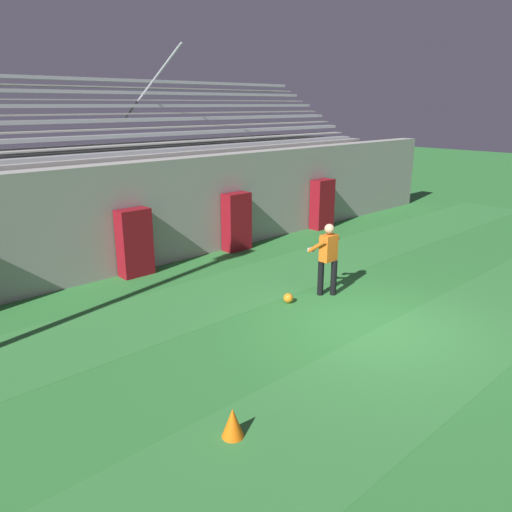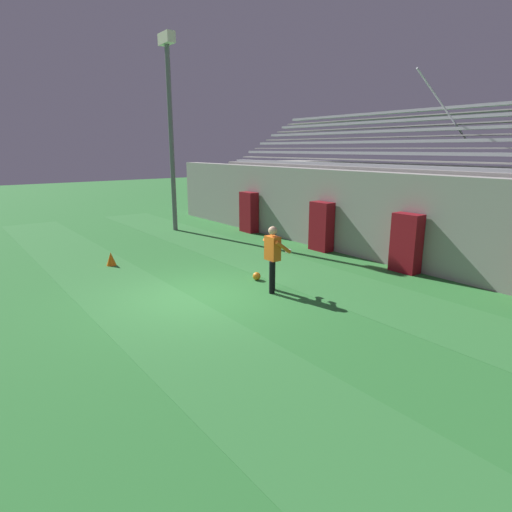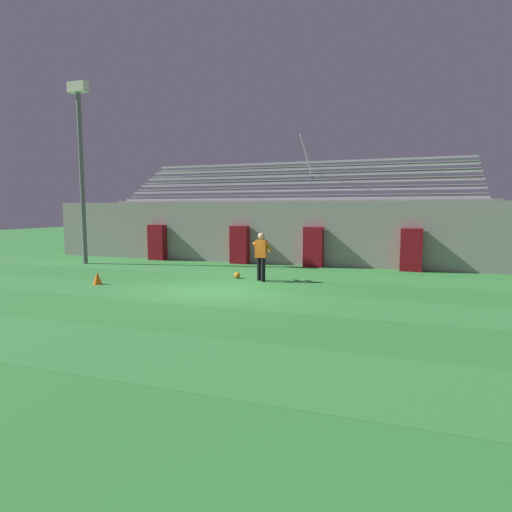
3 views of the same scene
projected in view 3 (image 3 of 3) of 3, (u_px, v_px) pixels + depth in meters
The scene contains 14 objects.
ground_plane at pixel (221, 288), 13.43m from camera, with size 80.00×80.00×0.00m, color #2D7533.
turf_stripe_near at pixel (87, 346), 7.80m from camera, with size 28.00×2.36×0.01m, color #337A38.
turf_stripe_mid at pixel (202, 296), 12.22m from camera, with size 28.00×2.36×0.01m, color #337A38.
turf_stripe_far at pixel (257, 273), 16.64m from camera, with size 28.00×2.36×0.01m, color #337A38.
back_wall at pixel (279, 233), 19.37m from camera, with size 24.00×0.60×2.80m, color #999691.
padding_pillar_gate_left at pixel (240, 245), 19.47m from camera, with size 0.83×0.44×1.71m, color maroon.
padding_pillar_gate_right at pixel (313, 247), 18.35m from camera, with size 0.83×0.44×1.71m, color maroon.
padding_pillar_far_left at pixel (157, 242), 20.90m from camera, with size 0.83×0.44×1.71m, color maroon.
padding_pillar_far_right at pixel (411, 250), 17.05m from camera, with size 0.83×0.44×1.71m, color maroon.
bleacher_stand at pixel (294, 228), 21.88m from camera, with size 18.00×4.75×5.83m.
floodlight_pole at pixel (81, 151), 19.01m from camera, with size 0.90×0.36×8.01m.
goalkeeper at pixel (261, 254), 14.71m from camera, with size 0.57×0.57×1.67m.
soccer_ball at pixel (237, 275), 15.37m from camera, with size 0.22×0.22×0.22m, color orange.
traffic_cone at pixel (97, 278), 14.13m from camera, with size 0.30×0.30×0.42m, color orange.
Camera 3 is at (5.43, -12.12, 2.48)m, focal length 30.00 mm.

